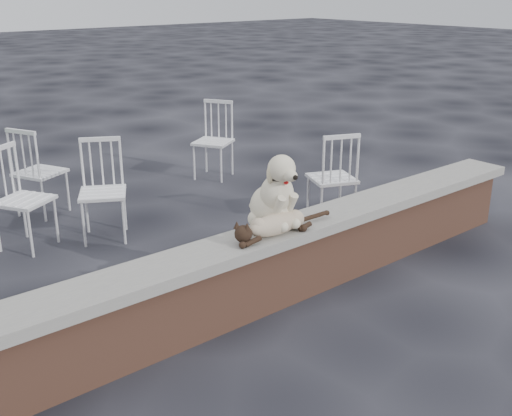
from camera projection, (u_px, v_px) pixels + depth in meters
ground at (249, 310)px, 4.58m from camera, size 60.00×60.00×0.00m
brick_wall at (249, 280)px, 4.49m from camera, size 6.00×0.30×0.50m
capstone at (249, 243)px, 4.39m from camera, size 6.20×0.40×0.08m
dog at (271, 189)px, 4.51m from camera, size 0.42×0.53×0.58m
cat at (276, 222)px, 4.42m from camera, size 1.09×0.34×0.18m
chair_d at (213, 141)px, 7.57m from camera, size 0.77×0.77×0.94m
chair_c at (332, 177)px, 6.16m from camera, size 0.73×0.73×0.94m
chair_e at (40, 171)px, 6.35m from camera, size 0.75×0.75×0.94m
chair_a at (24, 199)px, 5.52m from camera, size 0.77×0.77×0.94m
chair_b at (103, 191)px, 5.72m from camera, size 0.76×0.76×0.94m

